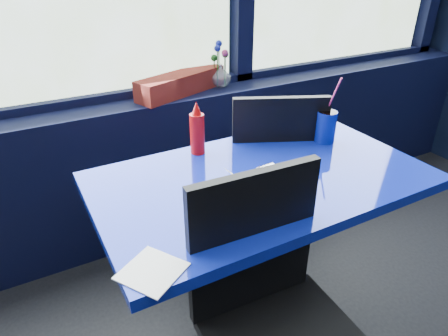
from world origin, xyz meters
TOP-DOWN VIEW (x-y plane):
  - window_sill at (0.00, 2.87)m, footprint 5.00×0.26m
  - near_table at (0.30, 2.00)m, footprint 1.20×0.70m
  - chair_near_front at (0.10, 1.62)m, footprint 0.45×0.45m
  - chair_near_back at (0.48, 2.33)m, footprint 0.57×0.57m
  - planter_box at (0.36, 2.87)m, footprint 0.54×0.31m
  - flower_vase at (0.60, 2.88)m, footprint 0.13×0.13m
  - food_basket at (0.17, 1.88)m, footprint 0.29×0.29m
  - ketchup_bottle at (0.17, 2.28)m, footprint 0.06×0.06m
  - soda_cup at (0.69, 2.12)m, footprint 0.08×0.08m
  - napkin at (-0.22, 1.72)m, footprint 0.20×0.20m

SIDE VIEW (x-z plane):
  - window_sill at x=0.00m, z-range 0.00..0.80m
  - chair_near_back at x=0.48m, z-range 0.07..1.01m
  - chair_near_front at x=0.10m, z-range 0.07..1.02m
  - near_table at x=0.30m, z-range 0.19..0.94m
  - napkin at x=-0.22m, z-range 0.75..0.75m
  - food_basket at x=0.17m, z-range 0.74..0.83m
  - soda_cup at x=0.69m, z-range 0.68..0.96m
  - ketchup_bottle at x=0.17m, z-range 0.74..0.95m
  - planter_box at x=0.36m, z-range 0.80..0.91m
  - flower_vase at x=0.60m, z-range 0.75..1.00m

